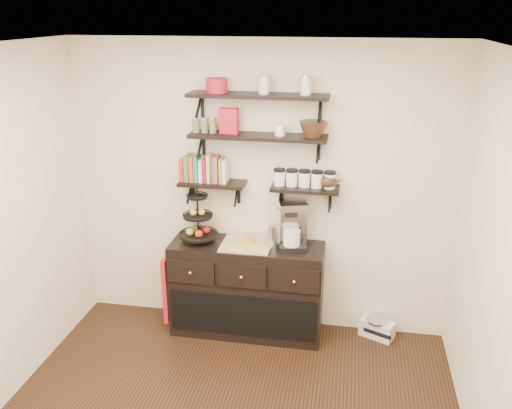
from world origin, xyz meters
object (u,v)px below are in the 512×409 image
Objects in this scene: fruit_stand at (199,223)px; sideboard at (247,289)px; radio at (377,328)px; coffee_maker at (293,225)px.

sideboard is at bearing -0.48° from fruit_stand.
fruit_stand reaches higher than radio.
sideboard is 2.72× the size of fruit_stand.
radio is at bearing -8.39° from coffee_maker.
fruit_stand is 1.94m from radio.
fruit_stand is at bearing 167.41° from coffee_maker.
radio is (0.81, 0.08, -1.02)m from coffee_maker.
fruit_stand is at bearing 179.52° from sideboard.
sideboard is 3.16× the size of coffee_maker.
sideboard is 1.28m from radio.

